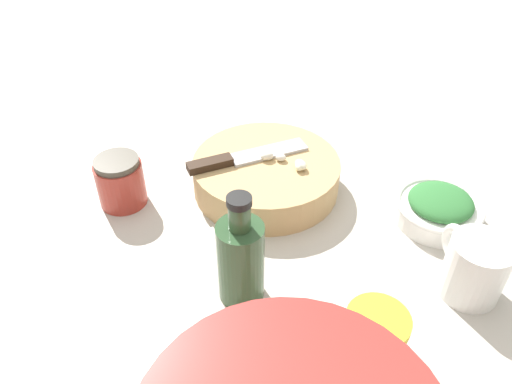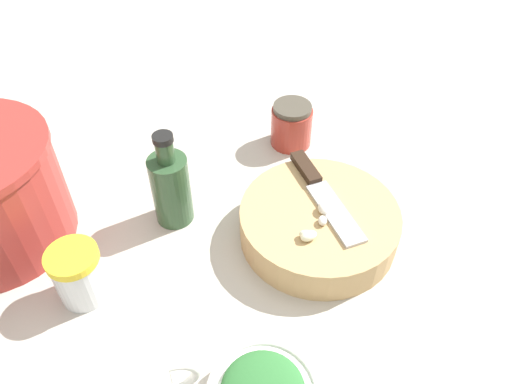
{
  "view_description": "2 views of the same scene",
  "coord_description": "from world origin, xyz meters",
  "px_view_note": "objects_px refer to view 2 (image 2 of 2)",
  "views": [
    {
      "loc": [
        -0.35,
        0.4,
        0.52
      ],
      "look_at": [
        0.04,
        -0.01,
        0.06
      ],
      "focal_mm": 35.0,
      "sensor_mm": 36.0,
      "label": 1
    },
    {
      "loc": [
        -0.34,
        -0.37,
        0.59
      ],
      "look_at": [
        0.03,
        -0.01,
        0.08
      ],
      "focal_mm": 35.0,
      "sensor_mm": 36.0,
      "label": 2
    }
  ],
  "objects_px": {
    "honey_jar": "(291,125)",
    "oil_bottle": "(171,187)",
    "cutting_board": "(319,224)",
    "garlic_cloves": "(314,226)",
    "chef_knife": "(320,190)",
    "spice_jar": "(79,274)"
  },
  "relations": [
    {
      "from": "cutting_board",
      "to": "oil_bottle",
      "type": "xyz_separation_m",
      "value": [
        -0.13,
        0.19,
        0.04
      ]
    },
    {
      "from": "garlic_cloves",
      "to": "honey_jar",
      "type": "bearing_deg",
      "value": 47.86
    },
    {
      "from": "garlic_cloves",
      "to": "cutting_board",
      "type": "bearing_deg",
      "value": 24.54
    },
    {
      "from": "cutting_board",
      "to": "chef_knife",
      "type": "bearing_deg",
      "value": 39.15
    },
    {
      "from": "spice_jar",
      "to": "oil_bottle",
      "type": "bearing_deg",
      "value": 7.42
    },
    {
      "from": "garlic_cloves",
      "to": "spice_jar",
      "type": "xyz_separation_m",
      "value": [
        -0.27,
        0.18,
        -0.02
      ]
    },
    {
      "from": "cutting_board",
      "to": "oil_bottle",
      "type": "distance_m",
      "value": 0.23
    },
    {
      "from": "garlic_cloves",
      "to": "honey_jar",
      "type": "distance_m",
      "value": 0.27
    },
    {
      "from": "chef_knife",
      "to": "oil_bottle",
      "type": "distance_m",
      "value": 0.23
    },
    {
      "from": "cutting_board",
      "to": "oil_bottle",
      "type": "relative_size",
      "value": 1.46
    },
    {
      "from": "chef_knife",
      "to": "oil_bottle",
      "type": "height_order",
      "value": "oil_bottle"
    },
    {
      "from": "chef_knife",
      "to": "honey_jar",
      "type": "distance_m",
      "value": 0.19
    },
    {
      "from": "chef_knife",
      "to": "honey_jar",
      "type": "height_order",
      "value": "honey_jar"
    },
    {
      "from": "garlic_cloves",
      "to": "honey_jar",
      "type": "relative_size",
      "value": 0.98
    },
    {
      "from": "honey_jar",
      "to": "oil_bottle",
      "type": "relative_size",
      "value": 0.5
    },
    {
      "from": "oil_bottle",
      "to": "honey_jar",
      "type": "bearing_deg",
      "value": -1.69
    },
    {
      "from": "oil_bottle",
      "to": "chef_knife",
      "type": "bearing_deg",
      "value": -45.96
    },
    {
      "from": "chef_knife",
      "to": "garlic_cloves",
      "type": "xyz_separation_m",
      "value": [
        -0.07,
        -0.04,
        0.0
      ]
    },
    {
      "from": "chef_knife",
      "to": "spice_jar",
      "type": "relative_size",
      "value": 2.27
    },
    {
      "from": "garlic_cloves",
      "to": "oil_bottle",
      "type": "bearing_deg",
      "value": 114.38
    },
    {
      "from": "cutting_board",
      "to": "spice_jar",
      "type": "distance_m",
      "value": 0.35
    },
    {
      "from": "honey_jar",
      "to": "oil_bottle",
      "type": "bearing_deg",
      "value": 178.31
    }
  ]
}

